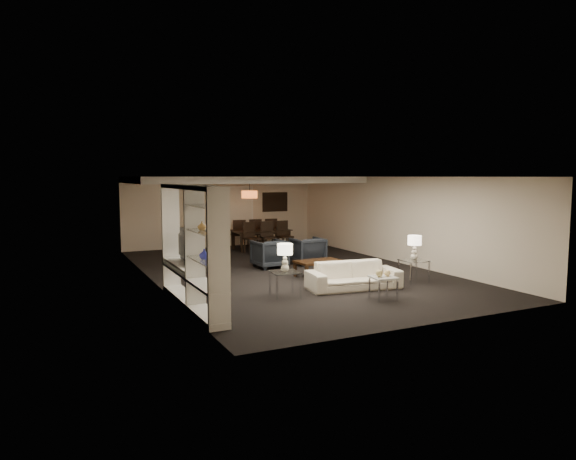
% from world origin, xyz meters
% --- Properties ---
extents(floor, '(11.00, 11.00, 0.00)m').
position_xyz_m(floor, '(0.00, 0.00, 0.00)').
color(floor, black).
rests_on(floor, ground).
extents(ceiling, '(7.00, 11.00, 0.02)m').
position_xyz_m(ceiling, '(0.00, 0.00, 2.50)').
color(ceiling, silver).
rests_on(ceiling, ground).
extents(wall_back, '(7.00, 0.02, 2.50)m').
position_xyz_m(wall_back, '(0.00, 5.50, 1.25)').
color(wall_back, beige).
rests_on(wall_back, ground).
extents(wall_front, '(7.00, 0.02, 2.50)m').
position_xyz_m(wall_front, '(0.00, -5.50, 1.25)').
color(wall_front, beige).
rests_on(wall_front, ground).
extents(wall_left, '(0.02, 11.00, 2.50)m').
position_xyz_m(wall_left, '(-3.50, 0.00, 1.25)').
color(wall_left, beige).
rests_on(wall_left, ground).
extents(wall_right, '(0.02, 11.00, 2.50)m').
position_xyz_m(wall_right, '(3.50, 0.00, 1.25)').
color(wall_right, beige).
rests_on(wall_right, ground).
extents(ceiling_soffit, '(7.00, 4.00, 0.20)m').
position_xyz_m(ceiling_soffit, '(0.00, 3.50, 2.40)').
color(ceiling_soffit, silver).
rests_on(ceiling_soffit, ceiling).
extents(curtains, '(1.50, 0.12, 2.40)m').
position_xyz_m(curtains, '(-0.90, 5.42, 1.20)').
color(curtains, beige).
rests_on(curtains, wall_back).
extents(door, '(0.90, 0.05, 2.10)m').
position_xyz_m(door, '(0.70, 5.47, 1.05)').
color(door, silver).
rests_on(door, wall_back).
extents(painting, '(0.95, 0.04, 0.65)m').
position_xyz_m(painting, '(2.10, 5.46, 1.55)').
color(painting, '#142D38').
rests_on(painting, wall_back).
extents(media_unit, '(0.38, 3.40, 2.35)m').
position_xyz_m(media_unit, '(-3.31, -2.60, 1.18)').
color(media_unit, white).
rests_on(media_unit, wall_left).
extents(pendant_light, '(0.52, 0.52, 0.24)m').
position_xyz_m(pendant_light, '(0.30, 3.50, 1.92)').
color(pendant_light, '#D8591E').
rests_on(pendant_light, ceiling_soffit).
extents(sofa, '(2.16, 1.08, 0.61)m').
position_xyz_m(sofa, '(0.38, -2.59, 0.30)').
color(sofa, beige).
rests_on(sofa, floor).
extents(coffee_table, '(1.17, 0.73, 0.41)m').
position_xyz_m(coffee_table, '(0.38, -0.99, 0.20)').
color(coffee_table, black).
rests_on(coffee_table, floor).
extents(armchair_left, '(0.87, 0.89, 0.77)m').
position_xyz_m(armchair_left, '(-0.22, 0.71, 0.39)').
color(armchair_left, black).
rests_on(armchair_left, floor).
extents(armchair_right, '(0.84, 0.86, 0.77)m').
position_xyz_m(armchair_right, '(0.98, 0.71, 0.39)').
color(armchair_right, black).
rests_on(armchair_right, floor).
extents(side_table_left, '(0.64, 0.64, 0.53)m').
position_xyz_m(side_table_left, '(-1.32, -2.59, 0.27)').
color(side_table_left, silver).
rests_on(side_table_left, floor).
extents(side_table_right, '(0.61, 0.61, 0.53)m').
position_xyz_m(side_table_right, '(2.08, -2.59, 0.27)').
color(side_table_right, silver).
rests_on(side_table_right, floor).
extents(table_lamp_left, '(0.34, 0.34, 0.59)m').
position_xyz_m(table_lamp_left, '(-1.32, -2.59, 0.83)').
color(table_lamp_left, white).
rests_on(table_lamp_left, side_table_left).
extents(table_lamp_right, '(0.35, 0.35, 0.59)m').
position_xyz_m(table_lamp_right, '(2.08, -2.59, 0.83)').
color(table_lamp_right, beige).
rests_on(table_lamp_right, side_table_right).
extents(marble_table, '(0.53, 0.53, 0.47)m').
position_xyz_m(marble_table, '(0.38, -3.69, 0.24)').
color(marble_table, white).
rests_on(marble_table, floor).
extents(gold_gourd_a, '(0.15, 0.15, 0.15)m').
position_xyz_m(gold_gourd_a, '(0.28, -3.69, 0.55)').
color(gold_gourd_a, tan).
rests_on(gold_gourd_a, marble_table).
extents(gold_gourd_b, '(0.13, 0.13, 0.13)m').
position_xyz_m(gold_gourd_b, '(0.48, -3.69, 0.54)').
color(gold_gourd_b, '#E7C57A').
rests_on(gold_gourd_b, marble_table).
extents(television, '(1.18, 0.15, 0.68)m').
position_xyz_m(television, '(-3.28, -1.83, 1.09)').
color(television, black).
rests_on(television, media_unit).
extents(vase_blue, '(0.18, 0.18, 0.18)m').
position_xyz_m(vase_blue, '(-3.31, -3.45, 1.15)').
color(vase_blue, '#2A2FB9').
rests_on(vase_blue, media_unit).
extents(vase_amber, '(0.15, 0.15, 0.16)m').
position_xyz_m(vase_amber, '(-3.31, -3.35, 1.64)').
color(vase_amber, '#B9843D').
rests_on(vase_amber, media_unit).
extents(floor_speaker, '(0.11, 0.11, 0.96)m').
position_xyz_m(floor_speaker, '(-2.66, -0.94, 0.48)').
color(floor_speaker, black).
rests_on(floor_speaker, floor).
extents(dining_table, '(1.94, 1.08, 0.68)m').
position_xyz_m(dining_table, '(0.94, 4.05, 0.34)').
color(dining_table, black).
rests_on(dining_table, floor).
extents(chair_nl, '(0.53, 0.53, 1.01)m').
position_xyz_m(chair_nl, '(0.34, 3.40, 0.51)').
color(chair_nl, black).
rests_on(chair_nl, floor).
extents(chair_nm, '(0.52, 0.52, 1.01)m').
position_xyz_m(chair_nm, '(0.94, 3.40, 0.51)').
color(chair_nm, black).
rests_on(chair_nm, floor).
extents(chair_nr, '(0.51, 0.51, 1.01)m').
position_xyz_m(chair_nr, '(1.54, 3.40, 0.51)').
color(chair_nr, black).
rests_on(chair_nr, floor).
extents(chair_fl, '(0.53, 0.53, 1.01)m').
position_xyz_m(chair_fl, '(0.34, 4.70, 0.51)').
color(chair_fl, black).
rests_on(chair_fl, floor).
extents(chair_fm, '(0.53, 0.53, 1.01)m').
position_xyz_m(chair_fm, '(0.94, 4.70, 0.51)').
color(chair_fm, black).
rests_on(chair_fm, floor).
extents(chair_fr, '(0.52, 0.52, 1.01)m').
position_xyz_m(chair_fr, '(1.54, 4.70, 0.51)').
color(chair_fr, black).
rests_on(chair_fr, floor).
extents(floor_lamp, '(0.28, 0.28, 1.68)m').
position_xyz_m(floor_lamp, '(-2.11, 4.24, 0.84)').
color(floor_lamp, black).
rests_on(floor_lamp, floor).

